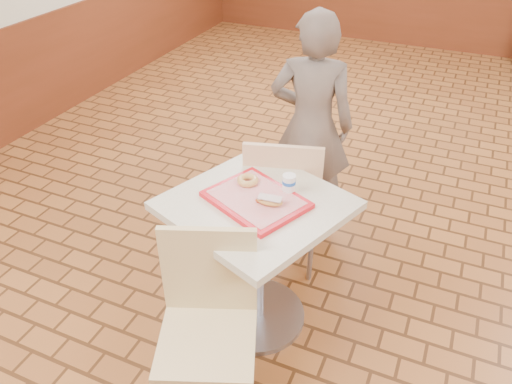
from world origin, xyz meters
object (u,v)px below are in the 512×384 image
at_px(chair_main_front, 208,316).
at_px(customer, 311,126).
at_px(chair_main_back, 283,198).
at_px(paper_cup, 289,182).
at_px(ring_donut, 248,180).
at_px(long_john_donut, 269,201).
at_px(main_table, 256,244).
at_px(serving_tray, 256,200).

relative_size(chair_main_front, customer, 0.61).
bearing_deg(chair_main_back, paper_cup, 98.04).
distance_m(ring_donut, long_john_donut, 0.22).
bearing_deg(paper_cup, main_table, -134.45).
xyz_separation_m(main_table, chair_main_front, (-0.01, -0.52, -0.03)).
xyz_separation_m(chair_main_front, long_john_donut, (0.09, 0.49, 0.36)).
height_order(customer, paper_cup, customer).
relative_size(main_table, ring_donut, 7.50).
bearing_deg(ring_donut, long_john_donut, -36.52).
height_order(long_john_donut, paper_cup, paper_cup).
relative_size(chair_main_front, serving_tray, 2.04).
bearing_deg(main_table, long_john_donut, -19.37).
height_order(main_table, paper_cup, paper_cup).
bearing_deg(ring_donut, main_table, -47.67).
height_order(main_table, chair_main_front, chair_main_front).
xyz_separation_m(customer, ring_donut, (-0.04, -0.93, 0.11)).
distance_m(main_table, chair_main_front, 0.52).
bearing_deg(chair_main_back, main_table, 77.93).
bearing_deg(customer, ring_donut, 76.43).
bearing_deg(chair_main_front, chair_main_back, 69.56).
bearing_deg(long_john_donut, chair_main_back, 102.43).
relative_size(main_table, chair_main_front, 0.88).
bearing_deg(ring_donut, chair_main_front, -82.72).
height_order(chair_main_front, paper_cup, paper_cup).
height_order(chair_main_front, long_john_donut, chair_main_front).
xyz_separation_m(main_table, ring_donut, (-0.09, 0.10, 0.32)).
bearing_deg(customer, serving_tray, 81.67).
bearing_deg(long_john_donut, main_table, 160.63).
bearing_deg(customer, chair_main_front, 80.37).
bearing_deg(chair_main_front, main_table, 67.27).
bearing_deg(serving_tray, chair_main_front, -91.20).
bearing_deg(serving_tray, ring_donut, 132.33).
bearing_deg(serving_tray, paper_cup, 45.55).
xyz_separation_m(chair_main_back, paper_cup, (0.16, -0.36, 0.37)).
xyz_separation_m(customer, long_john_donut, (0.13, -1.06, 0.11)).
bearing_deg(long_john_donut, paper_cup, 74.78).
relative_size(long_john_donut, paper_cup, 1.64).
relative_size(chair_main_front, paper_cup, 11.03).
height_order(ring_donut, long_john_donut, long_john_donut).
relative_size(main_table, chair_main_back, 0.86).
relative_size(customer, ring_donut, 13.83).
height_order(main_table, customer, customer).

